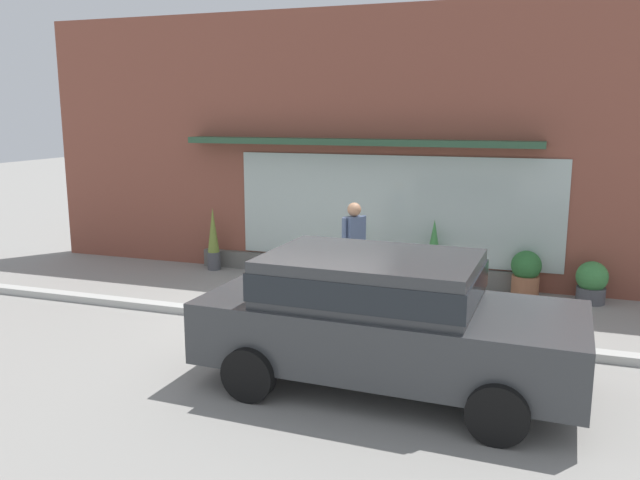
# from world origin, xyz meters

# --- Properties ---
(ground_plane) EXTENTS (60.00, 60.00, 0.00)m
(ground_plane) POSITION_xyz_m (0.00, 0.00, 0.00)
(ground_plane) COLOR gray
(curb_strip) EXTENTS (14.00, 0.24, 0.12)m
(curb_strip) POSITION_xyz_m (0.00, -0.20, 0.06)
(curb_strip) COLOR #B2B2AD
(curb_strip) RESTS_ON ground_plane
(storefront) EXTENTS (14.00, 0.81, 5.24)m
(storefront) POSITION_xyz_m (0.01, 3.19, 2.56)
(storefront) COLOR brown
(storefront) RESTS_ON ground_plane
(fire_hydrant) EXTENTS (0.39, 0.35, 0.85)m
(fire_hydrant) POSITION_xyz_m (-0.29, 1.14, 0.42)
(fire_hydrant) COLOR #4C8C47
(fire_hydrant) RESTS_ON ground_plane
(pedestrian_with_handbag) EXTENTS (0.48, 0.57, 1.77)m
(pedestrian_with_handbag) POSITION_xyz_m (0.47, 1.28, 1.04)
(pedestrian_with_handbag) COLOR brown
(pedestrian_with_handbag) RESTS_ON ground_plane
(parked_car_dark_gray) EXTENTS (4.54, 2.22, 1.62)m
(parked_car_dark_gray) POSITION_xyz_m (1.75, -1.97, 0.92)
(parked_car_dark_gray) COLOR #383A3D
(parked_car_dark_gray) RESTS_ON ground_plane
(potted_plant_by_entrance) EXTENTS (0.27, 0.27, 1.32)m
(potted_plant_by_entrance) POSITION_xyz_m (-3.01, 2.65, 0.63)
(potted_plant_by_entrance) COLOR #4C4C51
(potted_plant_by_entrance) RESTS_ON ground_plane
(potted_plant_trailing_edge) EXTENTS (0.54, 0.54, 0.83)m
(potted_plant_trailing_edge) POSITION_xyz_m (3.27, 2.75, 0.43)
(potted_plant_trailing_edge) COLOR #9E6042
(potted_plant_trailing_edge) RESTS_ON ground_plane
(potted_plant_corner_tall) EXTENTS (0.54, 0.54, 0.74)m
(potted_plant_corner_tall) POSITION_xyz_m (4.37, 2.63, 0.38)
(potted_plant_corner_tall) COLOR #4C4C51
(potted_plant_corner_tall) RESTS_ON ground_plane
(potted_plant_window_center) EXTENTS (0.36, 0.36, 1.31)m
(potted_plant_window_center) POSITION_xyz_m (1.59, 2.77, 0.62)
(potted_plant_window_center) COLOR #9E6042
(potted_plant_window_center) RESTS_ON ground_plane
(potted_plant_near_hydrant) EXTENTS (0.31, 0.31, 0.65)m
(potted_plant_near_hydrant) POSITION_xyz_m (0.28, 2.47, 0.35)
(potted_plant_near_hydrant) COLOR #4C4C51
(potted_plant_near_hydrant) RESTS_ON ground_plane
(potted_plant_low_front) EXTENTS (0.29, 0.29, 0.42)m
(potted_plant_low_front) POSITION_xyz_m (-0.56, 2.66, 0.20)
(potted_plant_low_front) COLOR #4C4C51
(potted_plant_low_front) RESTS_ON ground_plane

